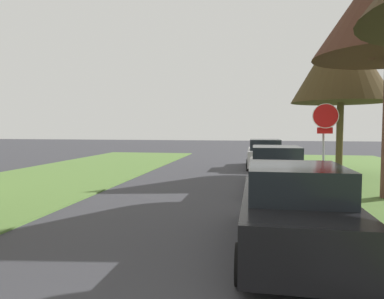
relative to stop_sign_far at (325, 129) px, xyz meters
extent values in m
cylinder|color=#9EA0A5|center=(0.00, 0.13, -1.02)|extent=(0.07, 0.34, 2.24)
cylinder|color=white|center=(0.00, -0.05, 0.42)|extent=(0.81, 0.18, 0.80)
cylinder|color=red|center=(0.00, -0.05, 0.42)|extent=(0.77, 0.19, 0.76)
cube|color=red|center=(0.00, 0.01, -0.05)|extent=(0.48, 0.09, 0.20)
cylinder|color=brown|center=(1.54, 0.09, 2.59)|extent=(0.88, 0.95, 0.98)
cylinder|color=#4F4326|center=(1.62, 5.16, -0.48)|extent=(0.30, 0.30, 3.31)
cone|color=#3F321B|center=(1.62, 5.16, 3.11)|extent=(4.42, 4.42, 3.85)
cylinder|color=#4F4326|center=(1.98, 5.36, 1.81)|extent=(0.58, 0.89, 1.33)
cylinder|color=#4F4326|center=(2.25, 5.43, 1.79)|extent=(0.71, 1.40, 1.31)
cube|color=black|center=(-1.51, -5.32, -1.59)|extent=(1.82, 4.40, 0.85)
cube|color=black|center=(-1.51, -5.54, -0.89)|extent=(1.60, 2.02, 0.56)
cylinder|color=black|center=(-2.38, -3.67, -1.88)|extent=(0.20, 0.60, 0.60)
cylinder|color=black|center=(-0.64, -3.67, -1.88)|extent=(0.20, 0.60, 0.60)
cylinder|color=black|center=(-2.38, -6.97, -1.88)|extent=(0.20, 0.60, 0.60)
cylinder|color=black|center=(-0.64, -6.97, -1.88)|extent=(0.20, 0.60, 0.60)
cube|color=white|center=(-1.48, 0.84, -1.59)|extent=(1.82, 4.40, 0.85)
cube|color=black|center=(-1.48, 0.62, -0.89)|extent=(1.60, 2.02, 0.56)
cylinder|color=black|center=(-2.36, 2.49, -1.88)|extent=(0.20, 0.60, 0.60)
cylinder|color=black|center=(-0.62, 2.49, -1.88)|extent=(0.20, 0.60, 0.60)
cylinder|color=black|center=(-2.35, -0.81, -1.88)|extent=(0.20, 0.60, 0.60)
cylinder|color=black|center=(-0.61, -0.81, -1.88)|extent=(0.20, 0.60, 0.60)
cube|color=#BCBCC1|center=(-1.66, 7.85, -1.59)|extent=(1.82, 4.40, 0.85)
cube|color=black|center=(-1.66, 7.63, -0.89)|extent=(1.60, 2.02, 0.56)
cylinder|color=black|center=(-2.53, 9.50, -1.88)|extent=(0.20, 0.60, 0.60)
cylinder|color=black|center=(-0.79, 9.50, -1.88)|extent=(0.20, 0.60, 0.60)
cylinder|color=black|center=(-2.53, 6.20, -1.88)|extent=(0.20, 0.60, 0.60)
cylinder|color=black|center=(-0.79, 6.20, -1.88)|extent=(0.20, 0.60, 0.60)
camera|label=1|loc=(-2.23, -11.84, 0.06)|focal=32.64mm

